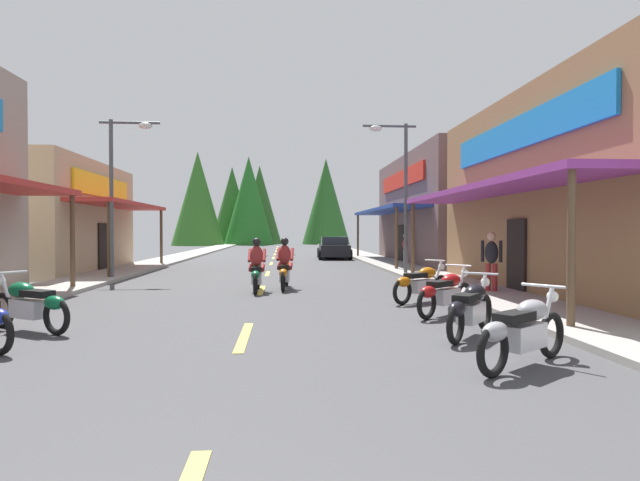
# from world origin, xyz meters

# --- Properties ---
(ground) EXTENTS (10.16, 81.14, 0.10)m
(ground) POSITION_xyz_m (0.00, 25.57, -0.05)
(ground) COLOR #424244
(sidewalk_left) EXTENTS (2.13, 81.14, 0.12)m
(sidewalk_left) POSITION_xyz_m (-6.15, 25.57, 0.06)
(sidewalk_left) COLOR #9E9991
(sidewalk_left) RESTS_ON ground
(sidewalk_right) EXTENTS (2.13, 81.14, 0.12)m
(sidewalk_right) POSITION_xyz_m (6.15, 25.57, 0.06)
(sidewalk_right) COLOR #9E9991
(sidewalk_right) RESTS_ON ground
(centerline_dashes) EXTENTS (0.16, 57.67, 0.01)m
(centerline_dashes) POSITION_xyz_m (0.00, 29.61, 0.01)
(centerline_dashes) COLOR #E0C64C
(centerline_dashes) RESTS_ON ground
(storefront_left_far) EXTENTS (8.03, 9.31, 4.73)m
(storefront_left_far) POSITION_xyz_m (-10.28, 22.14, 2.37)
(storefront_left_far) COLOR tan
(storefront_left_far) RESTS_ON ground
(storefront_right_near) EXTENTS (8.48, 12.59, 5.75)m
(storefront_right_near) POSITION_xyz_m (10.51, 13.11, 2.87)
(storefront_right_near) COLOR olive
(storefront_right_near) RESTS_ON ground
(storefront_right_far) EXTENTS (8.79, 13.52, 5.92)m
(storefront_right_far) POSITION_xyz_m (10.67, 27.33, 2.96)
(storefront_right_far) COLOR brown
(storefront_right_far) RESTS_ON ground
(streetlamp_left) EXTENTS (2.12, 0.30, 5.74)m
(streetlamp_left) POSITION_xyz_m (-5.14, 18.04, 3.78)
(streetlamp_left) COLOR #474C51
(streetlamp_left) RESTS_ON ground
(streetlamp_right) EXTENTS (2.12, 0.30, 5.99)m
(streetlamp_right) POSITION_xyz_m (5.15, 19.22, 3.92)
(streetlamp_right) COLOR #474C51
(streetlamp_right) RESTS_ON ground
(motorcycle_parked_right_0) EXTENTS (1.78, 1.36, 1.04)m
(motorcycle_parked_right_0) POSITION_xyz_m (3.73, 5.50, 0.49)
(motorcycle_parked_right_0) COLOR black
(motorcycle_parked_right_0) RESTS_ON ground
(motorcycle_parked_right_1) EXTENTS (1.40, 1.74, 1.04)m
(motorcycle_parked_right_1) POSITION_xyz_m (3.75, 7.42, 0.49)
(motorcycle_parked_right_1) COLOR black
(motorcycle_parked_right_1) RESTS_ON ground
(motorcycle_parked_right_2) EXTENTS (1.65, 1.51, 1.04)m
(motorcycle_parked_right_2) POSITION_xyz_m (4.02, 9.59, 0.49)
(motorcycle_parked_right_2) COLOR black
(motorcycle_parked_right_2) RESTS_ON ground
(motorcycle_parked_right_3) EXTENTS (1.78, 1.35, 1.04)m
(motorcycle_parked_right_3) POSITION_xyz_m (4.05, 11.58, 0.49)
(motorcycle_parked_right_3) COLOR black
(motorcycle_parked_right_3) RESTS_ON ground
(motorcycle_parked_left_2) EXTENTS (1.88, 1.20, 1.04)m
(motorcycle_parked_left_2) POSITION_xyz_m (-3.78, 8.42, 0.49)
(motorcycle_parked_left_2) COLOR black
(motorcycle_parked_left_2) RESTS_ON ground
(rider_cruising_lead) EXTENTS (0.60, 2.14, 1.57)m
(rider_cruising_lead) POSITION_xyz_m (-0.12, 14.07, 0.66)
(rider_cruising_lead) COLOR black
(rider_cruising_lead) RESTS_ON ground
(rider_cruising_trailing) EXTENTS (0.60, 2.14, 1.57)m
(rider_cruising_trailing) POSITION_xyz_m (0.69, 14.72, 0.66)
(rider_cruising_trailing) COLOR black
(rider_cruising_trailing) RESTS_ON ground
(pedestrian_by_shop) EXTENTS (0.49, 0.41, 1.73)m
(pedestrian_by_shop) POSITION_xyz_m (6.33, 12.81, 1.01)
(pedestrian_by_shop) COLOR maroon
(pedestrian_by_shop) RESTS_ON ground
(pedestrian_browsing) EXTENTS (0.29, 0.57, 1.64)m
(pedestrian_browsing) POSITION_xyz_m (6.73, 24.52, 0.95)
(pedestrian_browsing) COLOR #B2A599
(pedestrian_browsing) RESTS_ON ground
(parked_car_curbside) EXTENTS (2.21, 4.37, 1.40)m
(parked_car_curbside) POSITION_xyz_m (3.88, 31.85, 0.69)
(parked_car_curbside) COLOR black
(parked_car_curbside) RESTS_ON ground
(treeline_backdrop) EXTENTS (22.61, 12.77, 11.54)m
(treeline_backdrop) POSITION_xyz_m (-3.01, 67.21, 5.57)
(treeline_backdrop) COLOR #226823
(treeline_backdrop) RESTS_ON ground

